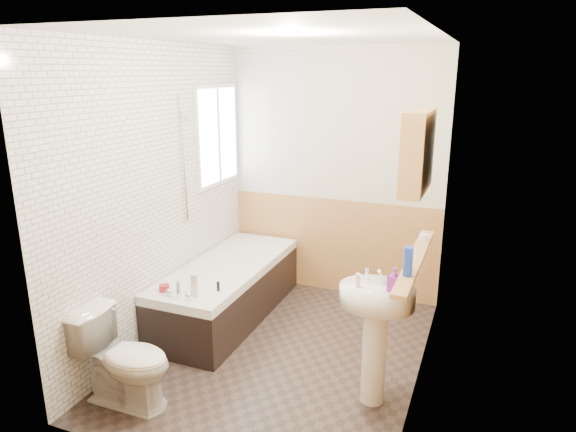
% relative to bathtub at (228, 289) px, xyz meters
% --- Properties ---
extents(floor, '(2.80, 2.80, 0.00)m').
position_rel_bathtub_xyz_m(floor, '(0.73, -0.45, -0.27)').
color(floor, '#2F2521').
rests_on(floor, ground).
extents(ceiling, '(2.80, 2.80, 0.00)m').
position_rel_bathtub_xyz_m(ceiling, '(0.73, -0.45, 2.23)').
color(ceiling, white).
rests_on(ceiling, ground).
extents(wall_back, '(2.20, 0.02, 2.50)m').
position_rel_bathtub_xyz_m(wall_back, '(0.73, 0.96, 0.98)').
color(wall_back, beige).
rests_on(wall_back, ground).
extents(wall_front, '(2.20, 0.02, 2.50)m').
position_rel_bathtub_xyz_m(wall_front, '(0.73, -1.86, 0.98)').
color(wall_front, beige).
rests_on(wall_front, ground).
extents(wall_left, '(0.02, 2.80, 2.50)m').
position_rel_bathtub_xyz_m(wall_left, '(-0.38, -0.45, 0.98)').
color(wall_left, beige).
rests_on(wall_left, ground).
extents(wall_right, '(0.02, 2.80, 2.50)m').
position_rel_bathtub_xyz_m(wall_right, '(1.84, -0.45, 0.98)').
color(wall_right, beige).
rests_on(wall_right, ground).
extents(wainscot_right, '(0.01, 2.80, 1.00)m').
position_rel_bathtub_xyz_m(wainscot_right, '(1.82, -0.45, 0.23)').
color(wainscot_right, tan).
rests_on(wainscot_right, wall_right).
extents(wainscot_front, '(2.20, 0.01, 1.00)m').
position_rel_bathtub_xyz_m(wainscot_front, '(0.73, -1.84, 0.23)').
color(wainscot_front, tan).
rests_on(wainscot_front, wall_front).
extents(wainscot_back, '(2.20, 0.01, 1.00)m').
position_rel_bathtub_xyz_m(wainscot_back, '(0.73, 0.94, 0.23)').
color(wainscot_back, tan).
rests_on(wainscot_back, wall_back).
extents(tile_cladding_left, '(0.01, 2.80, 2.50)m').
position_rel_bathtub_xyz_m(tile_cladding_left, '(-0.36, -0.45, 0.98)').
color(tile_cladding_left, white).
rests_on(tile_cladding_left, wall_left).
extents(tile_return_back, '(0.75, 0.01, 1.50)m').
position_rel_bathtub_xyz_m(tile_return_back, '(0.01, 0.94, 1.48)').
color(tile_return_back, white).
rests_on(tile_return_back, wall_back).
extents(window, '(0.03, 0.79, 0.99)m').
position_rel_bathtub_xyz_m(window, '(-0.33, 0.50, 1.38)').
color(window, white).
rests_on(window, wall_left).
extents(bathtub, '(0.70, 1.81, 0.67)m').
position_rel_bathtub_xyz_m(bathtub, '(0.00, 0.00, 0.00)').
color(bathtub, black).
rests_on(bathtub, floor).
extents(shower_riser, '(0.10, 0.07, 1.12)m').
position_rel_bathtub_xyz_m(shower_riser, '(-0.31, -0.14, 1.34)').
color(shower_riser, silver).
rests_on(shower_riser, wall_left).
extents(toilet, '(0.69, 0.39, 0.68)m').
position_rel_bathtub_xyz_m(toilet, '(-0.03, -1.45, 0.07)').
color(toilet, white).
rests_on(toilet, floor).
extents(sink, '(0.51, 0.41, 0.99)m').
position_rel_bathtub_xyz_m(sink, '(1.57, -0.79, 0.35)').
color(sink, white).
rests_on(sink, floor).
extents(pine_shelf, '(0.10, 1.34, 0.03)m').
position_rel_bathtub_xyz_m(pine_shelf, '(1.77, -0.52, 0.73)').
color(pine_shelf, tan).
rests_on(pine_shelf, wall_right).
extents(medicine_cabinet, '(0.15, 0.58, 0.53)m').
position_rel_bathtub_xyz_m(medicine_cabinet, '(1.74, -0.58, 1.49)').
color(medicine_cabinet, tan).
rests_on(medicine_cabinet, wall_right).
extents(foam_can, '(0.07, 0.07, 0.19)m').
position_rel_bathtub_xyz_m(foam_can, '(1.77, -0.87, 0.84)').
color(foam_can, '#19339E').
rests_on(foam_can, pine_shelf).
extents(green_bottle, '(0.05, 0.05, 0.22)m').
position_rel_bathtub_xyz_m(green_bottle, '(1.77, -0.77, 0.85)').
color(green_bottle, orange).
rests_on(green_bottle, pine_shelf).
extents(black_jar, '(0.08, 0.08, 0.04)m').
position_rel_bathtub_xyz_m(black_jar, '(1.77, -0.10, 0.77)').
color(black_jar, silver).
rests_on(black_jar, pine_shelf).
extents(soap_bottle, '(0.13, 0.18, 0.08)m').
position_rel_bathtub_xyz_m(soap_bottle, '(1.69, -0.82, 0.64)').
color(soap_bottle, purple).
rests_on(soap_bottle, sink).
extents(clear_bottle, '(0.04, 0.04, 0.09)m').
position_rel_bathtub_xyz_m(clear_bottle, '(1.45, -0.84, 0.65)').
color(clear_bottle, silver).
rests_on(clear_bottle, sink).
extents(blue_gel, '(0.05, 0.03, 0.19)m').
position_rel_bathtub_xyz_m(blue_gel, '(0.10, -0.72, 0.35)').
color(blue_gel, silver).
rests_on(blue_gel, bathtub).
extents(cream_jar, '(0.10, 0.10, 0.05)m').
position_rel_bathtub_xyz_m(cream_jar, '(-0.19, -0.73, 0.28)').
color(cream_jar, maroon).
rests_on(cream_jar, bathtub).
extents(orange_bottle, '(0.03, 0.03, 0.08)m').
position_rel_bathtub_xyz_m(orange_bottle, '(0.22, -0.56, 0.29)').
color(orange_bottle, black).
rests_on(orange_bottle, bathtub).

